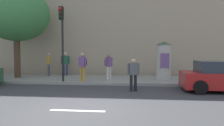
% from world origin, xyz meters
% --- Properties ---
extents(ground_plane, '(80.00, 80.00, 0.00)m').
position_xyz_m(ground_plane, '(0.00, 0.00, 0.00)').
color(ground_plane, '#38383A').
extents(sidewalk_curb, '(36.00, 4.00, 0.15)m').
position_xyz_m(sidewalk_curb, '(0.00, 7.00, 0.07)').
color(sidewalk_curb, gray).
rests_on(sidewalk_curb, ground_plane).
extents(lane_markings, '(25.80, 0.16, 0.01)m').
position_xyz_m(lane_markings, '(0.00, 0.00, 0.00)').
color(lane_markings, silver).
rests_on(lane_markings, ground_plane).
extents(building_backdrop, '(36.00, 5.00, 11.71)m').
position_xyz_m(building_backdrop, '(0.00, 12.00, 5.85)').
color(building_backdrop, tan).
rests_on(building_backdrop, ground_plane).
extents(traffic_light, '(0.24, 0.45, 4.37)m').
position_xyz_m(traffic_light, '(-2.36, 5.24, 3.09)').
color(traffic_light, black).
rests_on(traffic_light, sidewalk_curb).
extents(poster_column, '(1.00, 1.00, 2.42)m').
position_xyz_m(poster_column, '(3.75, 6.87, 1.38)').
color(poster_column, '#B2ADA3').
rests_on(poster_column, sidewalk_curb).
extents(street_tree, '(4.45, 4.45, 6.29)m').
position_xyz_m(street_tree, '(-6.15, 6.90, 4.53)').
color(street_tree, '#4C3826').
rests_on(street_tree, sidewalk_curb).
extents(pedestrian_in_dark_shirt, '(0.58, 0.47, 1.58)m').
position_xyz_m(pedestrian_in_dark_shirt, '(1.79, 3.48, 0.94)').
color(pedestrian_in_dark_shirt, black).
rests_on(pedestrian_in_dark_shirt, ground_plane).
extents(pedestrian_near_pole, '(0.53, 0.55, 1.63)m').
position_xyz_m(pedestrian_near_pole, '(0.22, 6.76, 1.12)').
color(pedestrian_near_pole, silver).
rests_on(pedestrian_near_pole, sidewalk_curb).
extents(pedestrian_with_bag, '(0.36, 0.65, 1.71)m').
position_xyz_m(pedestrian_with_bag, '(-4.41, 8.08, 1.17)').
color(pedestrian_with_bag, '#4C4C51').
rests_on(pedestrian_with_bag, sidewalk_curb).
extents(pedestrian_tallest, '(0.53, 0.50, 1.70)m').
position_xyz_m(pedestrian_tallest, '(-1.21, 5.56, 1.16)').
color(pedestrian_tallest, '#B78C33').
rests_on(pedestrian_tallest, sidewalk_curb).
extents(pedestrian_in_red_top, '(0.62, 0.35, 1.73)m').
position_xyz_m(pedestrian_in_red_top, '(-3.31, 8.54, 1.18)').
color(pedestrian_in_red_top, navy).
rests_on(pedestrian_in_red_top, sidewalk_curb).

